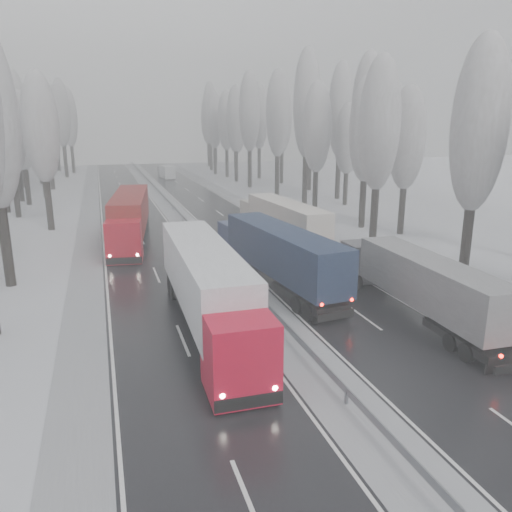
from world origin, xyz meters
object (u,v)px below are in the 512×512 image
truck_grey_tarp (417,281)px  truck_red_red (130,215)px  truck_cream_box (281,219)px  box_truck_distant (167,172)px  truck_red_white (208,285)px  truck_blue_box (275,251)px

truck_grey_tarp → truck_red_red: size_ratio=0.82×
truck_red_red → truck_cream_box: bearing=-10.6°
box_truck_distant → truck_red_white: (-8.10, -77.92, 1.32)m
truck_grey_tarp → box_truck_distant: (-3.83, 79.22, -0.84)m
truck_red_white → truck_red_red: (-2.58, 22.32, -0.01)m
truck_grey_tarp → truck_red_white: (-11.93, 1.29, 0.48)m
truck_grey_tarp → truck_blue_box: 9.72m
truck_blue_box → box_truck_distant: (2.05, 71.49, -1.12)m
truck_grey_tarp → box_truck_distant: 79.31m
truck_red_white → box_truck_distant: bearing=85.2°
truck_cream_box → box_truck_distant: bearing=88.4°
box_truck_distant → truck_blue_box: bearing=-96.8°
truck_red_red → box_truck_distant: bearing=86.8°
truck_blue_box → truck_red_white: bearing=-139.8°
truck_blue_box → truck_red_white: truck_red_white is taller
truck_cream_box → box_truck_distant: (-2.63, 59.99, -1.03)m
truck_grey_tarp → truck_red_white: bearing=175.4°
truck_blue_box → box_truck_distant: bearing=81.8°
truck_blue_box → truck_red_red: truck_red_red is taller
truck_cream_box → truck_grey_tarp: bearing=-90.5°
truck_red_white → truck_red_red: 22.47m
truck_blue_box → truck_red_white: (-6.05, -6.44, 0.19)m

